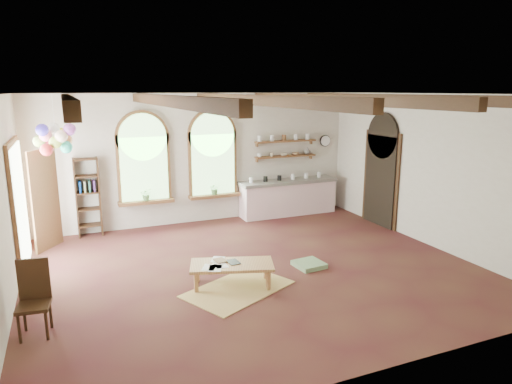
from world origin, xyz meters
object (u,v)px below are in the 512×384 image
kitchen_counter (288,197)px  coffee_table (232,266)px  side_chair (35,314)px  balloon_cluster (56,139)px

kitchen_counter → coffee_table: kitchen_counter is taller
side_chair → coffee_table: bearing=8.8°
coffee_table → balloon_cluster: bearing=132.5°
kitchen_counter → side_chair: size_ratio=2.58×
coffee_table → side_chair: size_ratio=1.47×
kitchen_counter → balloon_cluster: size_ratio=2.33×
coffee_table → balloon_cluster: 4.33m
kitchen_counter → coffee_table: bearing=-128.2°
balloon_cluster → coffee_table: bearing=-47.5°
kitchen_counter → coffee_table: (-2.94, -3.74, -0.12)m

